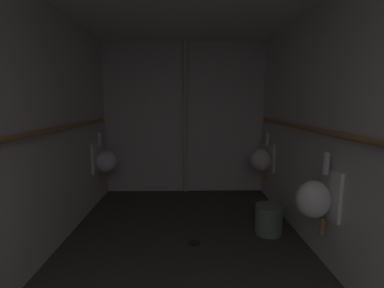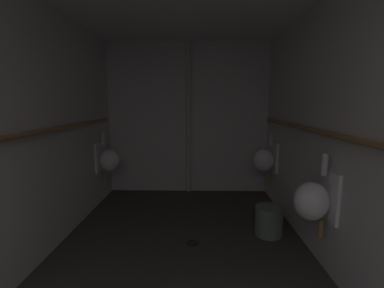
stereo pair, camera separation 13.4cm
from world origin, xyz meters
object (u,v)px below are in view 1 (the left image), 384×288
object	(u,v)px
floor_drain	(194,243)
waste_bin	(268,219)
urinal_right_mid	(315,198)
urinal_right_far	(262,159)
standpipe_back_wall	(185,119)
urinal_left_mid	(105,160)

from	to	relation	value
floor_drain	waste_bin	size ratio (longest dim) A/B	0.42
urinal_right_mid	urinal_right_far	xyz separation A→B (m)	(0.00, 1.67, 0.00)
urinal_right_mid	standpipe_back_wall	size ratio (longest dim) A/B	0.31
standpipe_back_wall	waste_bin	distance (m)	2.04
urinal_right_far	standpipe_back_wall	world-z (taller)	standpipe_back_wall
standpipe_back_wall	waste_bin	size ratio (longest dim) A/B	7.34
urinal_right_mid	standpipe_back_wall	world-z (taller)	standpipe_back_wall
urinal_right_far	waste_bin	distance (m)	1.14
waste_bin	standpipe_back_wall	bearing A→B (deg)	123.68
urinal_left_mid	standpipe_back_wall	distance (m)	1.39
urinal_right_far	floor_drain	bearing A→B (deg)	-130.89
urinal_right_mid	standpipe_back_wall	xyz separation A→B (m)	(-1.16, 2.09, 0.57)
urinal_right_far	standpipe_back_wall	xyz separation A→B (m)	(-1.16, 0.43, 0.57)
urinal_right_mid	urinal_right_far	size ratio (longest dim) A/B	1.00
standpipe_back_wall	waste_bin	bearing A→B (deg)	-56.32
urinal_left_mid	floor_drain	distance (m)	1.85
urinal_right_mid	waste_bin	world-z (taller)	urinal_right_mid
floor_drain	waste_bin	distance (m)	0.90
waste_bin	floor_drain	bearing A→B (deg)	-166.33
urinal_right_far	urinal_left_mid	bearing A→B (deg)	-178.81
urinal_left_mid	urinal_right_far	bearing A→B (deg)	1.19
urinal_right_far	floor_drain	world-z (taller)	urinal_right_far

